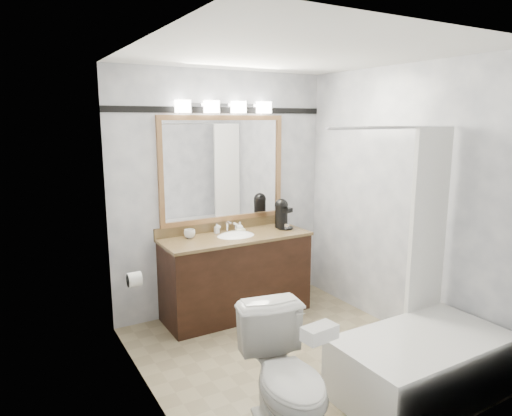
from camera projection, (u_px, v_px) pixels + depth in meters
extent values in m
cube|color=gray|center=(291.00, 357.00, 3.93)|extent=(2.40, 2.60, 0.01)
cube|color=white|center=(296.00, 53.00, 3.45)|extent=(2.40, 2.60, 0.01)
cube|color=white|center=(223.00, 193.00, 4.79)|extent=(2.40, 0.01, 2.50)
cube|color=white|center=(425.00, 256.00, 2.58)|extent=(2.40, 0.01, 2.50)
cube|color=white|center=(147.00, 233.00, 3.09)|extent=(0.01, 2.60, 2.50)
cube|color=white|center=(399.00, 202.00, 4.28)|extent=(0.01, 2.60, 2.50)
cube|color=black|center=(236.00, 277.00, 4.71)|extent=(1.50, 0.55, 0.82)
cube|color=#9C7C4A|center=(236.00, 237.00, 4.63)|extent=(1.53, 0.58, 0.03)
cube|color=#9C7C4A|center=(224.00, 225.00, 4.84)|extent=(1.53, 0.03, 0.10)
ellipsoid|color=white|center=(236.00, 238.00, 4.63)|extent=(0.44, 0.34, 0.14)
cube|color=#A4764A|center=(223.00, 118.00, 4.62)|extent=(1.40, 0.04, 0.05)
cube|color=#A4764A|center=(224.00, 219.00, 4.83)|extent=(1.40, 0.04, 0.05)
cube|color=#A4764A|center=(161.00, 173.00, 4.39)|extent=(0.05, 0.04, 1.00)
cube|color=#A4764A|center=(278.00, 166.00, 5.06)|extent=(0.05, 0.04, 1.00)
cube|color=white|center=(223.00, 169.00, 4.73)|extent=(1.30, 0.01, 1.00)
cube|color=silver|center=(223.00, 105.00, 4.59)|extent=(0.90, 0.05, 0.03)
cube|color=white|center=(183.00, 106.00, 4.33)|extent=(0.12, 0.12, 0.12)
cube|color=white|center=(212.00, 107.00, 4.48)|extent=(0.12, 0.12, 0.12)
cube|color=white|center=(239.00, 107.00, 4.63)|extent=(0.12, 0.12, 0.12)
cube|color=white|center=(264.00, 107.00, 4.77)|extent=(0.12, 0.12, 0.12)
cube|color=black|center=(222.00, 110.00, 4.62)|extent=(2.40, 0.01, 0.06)
cube|color=white|center=(422.00, 365.00, 3.36)|extent=(1.30, 0.72, 0.45)
cylinder|color=silver|center=(396.00, 128.00, 3.35)|extent=(1.30, 0.02, 0.02)
cube|color=white|center=(428.00, 224.00, 3.70)|extent=(0.40, 0.04, 1.55)
cylinder|color=white|center=(134.00, 279.00, 3.80)|extent=(0.11, 0.12, 0.12)
imported|color=white|center=(287.00, 378.00, 2.87)|extent=(0.60, 0.87, 0.81)
cube|color=white|center=(320.00, 333.00, 2.52)|extent=(0.21, 0.13, 0.08)
cylinder|color=black|center=(285.00, 228.00, 4.90)|extent=(0.17, 0.17, 0.02)
cylinder|color=black|center=(281.00, 216.00, 4.92)|extent=(0.14, 0.14, 0.24)
sphere|color=black|center=(281.00, 205.00, 4.89)|extent=(0.14, 0.14, 0.14)
cube|color=black|center=(287.00, 210.00, 4.85)|extent=(0.12, 0.12, 0.05)
cylinder|color=silver|center=(286.00, 226.00, 4.88)|extent=(0.06, 0.06, 0.06)
imported|color=white|center=(190.00, 234.00, 4.51)|extent=(0.12, 0.12, 0.09)
imported|color=white|center=(217.00, 228.00, 4.71)|extent=(0.04, 0.05, 0.10)
imported|color=white|center=(240.00, 226.00, 4.81)|extent=(0.10, 0.10, 0.09)
cube|color=beige|center=(240.00, 230.00, 4.78)|extent=(0.10, 0.07, 0.03)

